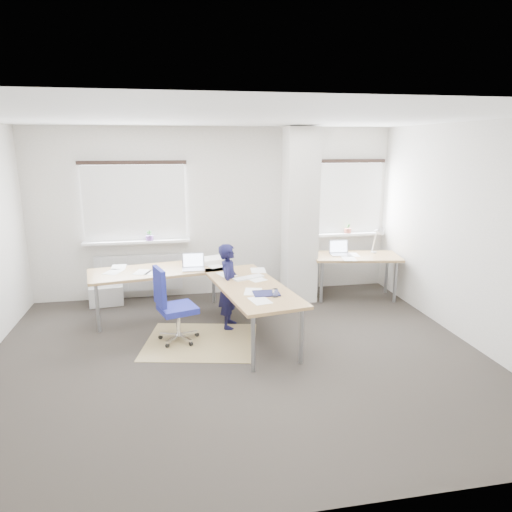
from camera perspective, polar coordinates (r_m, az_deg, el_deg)
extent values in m
plane|color=#272420|center=(5.71, -2.22, -12.40)|extent=(6.00, 6.00, 0.00)
cube|color=beige|center=(7.69, -5.04, 5.39)|extent=(6.00, 0.04, 2.80)
cube|color=beige|center=(2.90, 4.80, -9.06)|extent=(6.00, 0.04, 2.80)
cube|color=beige|center=(6.39, 25.36, 2.37)|extent=(0.04, 5.00, 2.80)
cube|color=white|center=(5.13, -2.53, 16.91)|extent=(6.00, 5.00, 0.04)
cube|color=beige|center=(7.39, 5.50, 4.96)|extent=(0.50, 0.50, 2.78)
cube|color=white|center=(7.62, -14.89, 6.42)|extent=(1.60, 0.04, 1.20)
cube|color=white|center=(7.58, -14.91, 6.38)|extent=(1.60, 0.02, 1.20)
cube|color=white|center=(7.65, -14.64, 1.75)|extent=(1.70, 0.20, 0.04)
cube|color=white|center=(8.17, 11.34, 7.09)|extent=(1.20, 0.04, 1.20)
cube|color=white|center=(8.14, 11.44, 7.06)|extent=(1.20, 0.02, 1.20)
cube|color=white|center=(8.20, 11.31, 2.73)|extent=(1.30, 0.20, 0.04)
cube|color=silver|center=(7.79, -14.39, -2.03)|extent=(1.40, 0.10, 0.60)
cylinder|color=#633B82|center=(7.61, -13.17, 2.23)|extent=(0.12, 0.12, 0.08)
imported|color=#2B6A2A|center=(7.60, -13.19, 2.54)|extent=(0.09, 0.06, 0.17)
cylinder|color=#974A3A|center=(8.17, 11.38, 3.11)|extent=(0.12, 0.12, 0.08)
imported|color=#2B6A2A|center=(8.17, 11.40, 3.41)|extent=(0.09, 0.07, 0.17)
cube|color=#9A8454|center=(6.13, -6.90, -10.55)|extent=(1.64, 1.47, 0.01)
cube|color=white|center=(7.77, -18.18, -4.61)|extent=(0.56, 0.42, 0.31)
cube|color=olive|center=(6.86, -11.99, -1.81)|extent=(2.11, 1.14, 0.04)
cube|color=olive|center=(5.97, -0.64, -3.86)|extent=(1.14, 2.11, 0.04)
cylinder|color=gray|center=(6.62, -19.19, -6.19)|extent=(0.05, 0.05, 0.69)
cylinder|color=gray|center=(7.19, -19.34, -4.62)|extent=(0.05, 0.05, 0.69)
cylinder|color=gray|center=(7.41, -5.32, -3.31)|extent=(0.05, 0.05, 0.69)
cylinder|color=gray|center=(5.21, -0.36, -10.87)|extent=(0.05, 0.05, 0.69)
cylinder|color=gray|center=(5.43, 5.68, -9.89)|extent=(0.05, 0.05, 0.69)
cylinder|color=gray|center=(6.98, -0.83, -4.34)|extent=(0.05, 0.05, 0.69)
cube|color=#B7B7BC|center=(6.74, -7.82, -1.65)|extent=(0.34, 0.24, 0.01)
cube|color=#B7B7BC|center=(6.82, -7.86, -0.49)|extent=(0.33, 0.06, 0.22)
cube|color=silver|center=(6.82, -7.86, -0.49)|extent=(0.29, 0.04, 0.19)
cube|color=white|center=(6.26, -0.95, -2.71)|extent=(0.46, 0.30, 0.02)
cube|color=#16183E|center=(5.62, 1.30, -4.68)|extent=(0.33, 0.25, 0.01)
cube|color=white|center=(7.13, -5.33, -0.49)|extent=(0.53, 0.44, 0.07)
imported|color=white|center=(6.33, -3.77, -2.34)|extent=(0.08, 0.08, 0.07)
cylinder|color=silver|center=(5.51, 2.42, -4.64)|extent=(0.07, 0.07, 0.10)
cube|color=olive|center=(7.73, 12.42, -0.06)|extent=(1.50, 0.93, 0.04)
cylinder|color=gray|center=(7.48, 8.20, -3.25)|extent=(0.05, 0.05, 0.69)
cylinder|color=gray|center=(7.75, 17.02, -3.11)|extent=(0.05, 0.05, 0.69)
cylinder|color=gray|center=(7.95, 7.67, -2.19)|extent=(0.05, 0.05, 0.69)
cylinder|color=gray|center=(8.21, 16.00, -2.10)|extent=(0.05, 0.05, 0.69)
cube|color=#B7B7BC|center=(7.70, 10.51, 0.20)|extent=(0.34, 0.24, 0.01)
cube|color=#B7B7BC|center=(7.79, 10.27, 1.21)|extent=(0.33, 0.05, 0.22)
cube|color=silver|center=(7.79, 10.27, 1.21)|extent=(0.29, 0.04, 0.19)
cylinder|color=silver|center=(7.96, 14.49, 0.46)|extent=(0.10, 0.10, 0.02)
cylinder|color=silver|center=(7.92, 14.57, 1.79)|extent=(0.02, 0.16, 0.38)
cylinder|color=silver|center=(7.78, 15.04, 3.19)|extent=(0.02, 0.29, 0.13)
cone|color=silver|center=(7.66, 15.47, 2.85)|extent=(0.14, 0.16, 0.17)
cube|color=navy|center=(6.04, -9.76, -6.51)|extent=(0.56, 0.56, 0.08)
cube|color=navy|center=(5.87, -11.96, -3.80)|extent=(0.17, 0.39, 0.48)
cylinder|color=silver|center=(6.10, -9.69, -8.13)|extent=(0.06, 0.06, 0.33)
cylinder|color=black|center=(6.26, -7.39, -9.70)|extent=(0.06, 0.05, 0.06)
cylinder|color=black|center=(6.42, -9.64, -9.18)|extent=(0.03, 0.06, 0.06)
cylinder|color=black|center=(6.27, -11.84, -9.88)|extent=(0.06, 0.05, 0.06)
cylinder|color=black|center=(6.01, -11.02, -10.93)|extent=(0.06, 0.06, 0.06)
cylinder|color=black|center=(6.00, -8.14, -10.81)|extent=(0.06, 0.06, 0.06)
imported|color=black|center=(6.36, -3.37, -3.78)|extent=(0.39, 0.50, 1.20)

